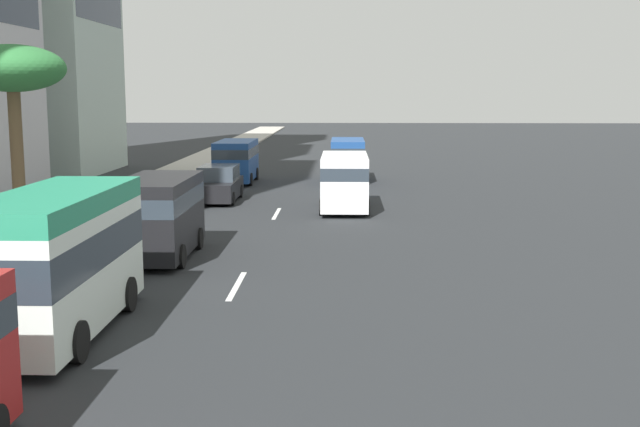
# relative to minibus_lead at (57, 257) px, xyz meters

# --- Properties ---
(ground_plane) EXTENTS (198.00, 198.00, 0.00)m
(ground_plane) POSITION_rel_minibus_lead_xyz_m (19.81, -3.27, -1.71)
(ground_plane) COLOR #26282B
(sidewalk_right) EXTENTS (162.00, 3.66, 0.15)m
(sidewalk_right) POSITION_rel_minibus_lead_xyz_m (19.81, 4.38, -1.63)
(sidewalk_right) COLOR #B2ADA3
(sidewalk_right) RESTS_ON ground_plane
(lane_stripe_mid) EXTENTS (3.20, 0.16, 0.01)m
(lane_stripe_mid) POSITION_rel_minibus_lead_xyz_m (4.42, -3.27, -1.70)
(lane_stripe_mid) COLOR silver
(lane_stripe_mid) RESTS_ON ground_plane
(lane_stripe_far) EXTENTS (3.20, 0.16, 0.01)m
(lane_stripe_far) POSITION_rel_minibus_lead_xyz_m (17.33, -3.27, -1.70)
(lane_stripe_far) COLOR silver
(lane_stripe_far) RESTS_ON ground_plane
(minibus_lead) EXTENTS (6.32, 2.26, 3.12)m
(minibus_lead) POSITION_rel_minibus_lead_xyz_m (0.00, 0.00, 0.00)
(minibus_lead) COLOR silver
(minibus_lead) RESTS_ON ground_plane
(van_second) EXTENTS (4.93, 2.20, 2.56)m
(van_second) POSITION_rel_minibus_lead_xyz_m (8.03, -0.32, -0.25)
(van_second) COLOR black
(van_second) RESTS_ON ground_plane
(van_third) EXTENTS (5.16, 2.14, 2.46)m
(van_third) POSITION_rel_minibus_lead_xyz_m (18.47, -6.20, -0.30)
(van_third) COLOR white
(van_third) RESTS_ON ground_plane
(car_fourth) EXTENTS (4.62, 1.93, 1.70)m
(car_fourth) POSITION_rel_minibus_lead_xyz_m (21.32, -0.13, -0.91)
(car_fourth) COLOR black
(car_fourth) RESTS_ON ground_plane
(van_fifth) EXTENTS (5.07, 2.05, 2.45)m
(van_fifth) POSITION_rel_minibus_lead_xyz_m (30.18, -6.39, -0.31)
(van_fifth) COLOR #1E478C
(van_fifth) RESTS_ON ground_plane
(van_seventh) EXTENTS (5.16, 2.18, 2.42)m
(van_seventh) POSITION_rel_minibus_lead_xyz_m (29.21, 0.06, -0.32)
(van_seventh) COLOR #1E478C
(van_seventh) RESTS_ON ground_plane
(pedestrian_near_lamp) EXTENTS (0.34, 0.38, 1.69)m
(pedestrian_near_lamp) POSITION_rel_minibus_lead_xyz_m (11.98, 3.98, -0.63)
(pedestrian_near_lamp) COLOR #333338
(pedestrian_near_lamp) RESTS_ON sidewalk_right
(palm_tree) EXTENTS (3.27, 3.27, 6.53)m
(palm_tree) POSITION_rel_minibus_lead_xyz_m (8.26, 4.17, 4.07)
(palm_tree) COLOR brown
(palm_tree) RESTS_ON sidewalk_right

